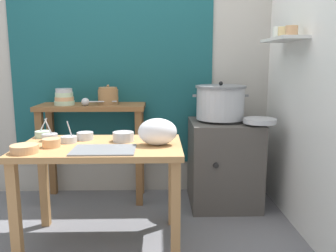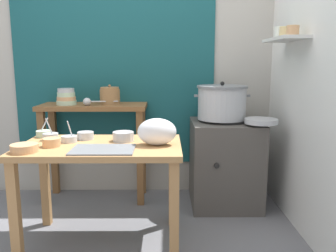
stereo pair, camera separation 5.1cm
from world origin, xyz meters
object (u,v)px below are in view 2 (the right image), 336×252
at_px(prep_bowl_0, 24,148).
at_px(stove_block, 225,163).
at_px(serving_tray, 103,150).
at_px(prep_bowl_6, 50,136).
at_px(steamer_pot, 222,102).
at_px(prep_table, 101,160).
at_px(prep_bowl_7, 159,134).
at_px(ladle, 89,102).
at_px(bowl_stack_enamel, 66,97).
at_px(prep_bowl_2, 86,135).
at_px(back_shelf_table, 94,128).
at_px(clay_pot, 110,96).
at_px(wide_pan, 261,121).
at_px(prep_bowl_4, 51,142).
at_px(prep_bowl_5, 69,138).
at_px(plastic_bag, 157,132).
at_px(prep_bowl_1, 123,136).

bearing_deg(prep_bowl_0, stove_block, 32.51).
bearing_deg(serving_tray, prep_bowl_6, 145.00).
distance_m(stove_block, steamer_pot, 0.55).
bearing_deg(stove_block, serving_tray, -137.24).
bearing_deg(prep_table, prep_bowl_6, 161.01).
height_order(prep_bowl_0, prep_bowl_7, prep_bowl_7).
xyz_separation_m(ladle, prep_bowl_6, (-0.15, -0.59, -0.19)).
relative_size(bowl_stack_enamel, ladle, 0.58).
bearing_deg(prep_bowl_6, bowl_stack_enamel, 95.05).
bearing_deg(prep_bowl_6, steamer_pot, 23.63).
bearing_deg(prep_bowl_2, back_shelf_table, 96.18).
height_order(clay_pot, wide_pan, clay_pot).
height_order(prep_table, prep_bowl_0, prep_bowl_0).
bearing_deg(prep_bowl_4, bowl_stack_enamel, 98.56).
bearing_deg(steamer_pot, prep_bowl_5, -151.31).
relative_size(back_shelf_table, prep_bowl_2, 8.09).
relative_size(stove_block, ladle, 2.55).
relative_size(prep_bowl_0, prep_bowl_7, 1.32).
xyz_separation_m(clay_pot, prep_bowl_4, (-0.26, -0.89, -0.23)).
bearing_deg(plastic_bag, prep_table, 176.23).
distance_m(prep_table, stove_block, 1.22).
distance_m(prep_bowl_4, prep_bowl_5, 0.16).
bearing_deg(steamer_pot, wide_pan, -38.32).
xyz_separation_m(wide_pan, prep_bowl_5, (-1.47, -0.41, -0.05)).
relative_size(clay_pot, plastic_bag, 0.68).
bearing_deg(serving_tray, wide_pan, 28.92).
height_order(ladle, prep_bowl_4, ladle).
xyz_separation_m(back_shelf_table, clay_pot, (0.15, 0.00, 0.30)).
bearing_deg(prep_bowl_2, plastic_bag, -19.52).
relative_size(stove_block, wide_pan, 2.88).
height_order(steamer_pot, prep_bowl_2, steamer_pot).
height_order(prep_table, clay_pot, clay_pot).
xyz_separation_m(prep_bowl_6, prep_bowl_7, (0.78, 0.07, 0.00)).
distance_m(back_shelf_table, plastic_bag, 1.05).
relative_size(back_shelf_table, prep_bowl_5, 6.12).
xyz_separation_m(plastic_bag, prep_bowl_4, (-0.70, -0.04, -0.06)).
distance_m(back_shelf_table, wide_pan, 1.49).
bearing_deg(prep_bowl_1, prep_bowl_0, -151.67).
bearing_deg(prep_table, prep_bowl_2, 130.89).
bearing_deg(prep_bowl_6, prep_bowl_7, 5.33).
bearing_deg(prep_bowl_0, prep_bowl_5, 54.06).
height_order(clay_pot, plastic_bag, clay_pot).
bearing_deg(bowl_stack_enamel, prep_bowl_1, -49.35).
height_order(prep_bowl_2, prep_bowl_4, prep_bowl_4).
bearing_deg(prep_bowl_1, prep_bowl_7, 22.24).
height_order(clay_pot, prep_bowl_5, clay_pot).
relative_size(prep_table, prep_bowl_6, 6.69).
bearing_deg(wide_pan, prep_table, -158.52).
distance_m(prep_bowl_5, prep_bowl_6, 0.16).
xyz_separation_m(plastic_bag, prep_bowl_7, (0.01, 0.23, -0.06)).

